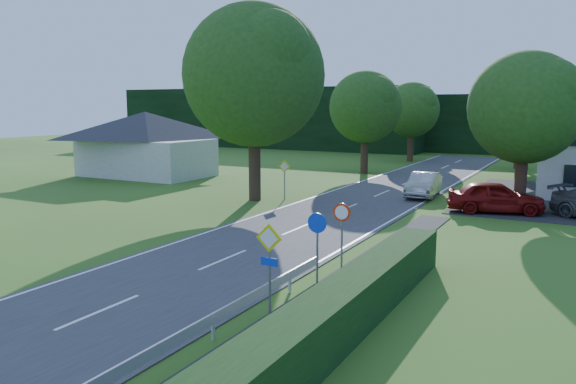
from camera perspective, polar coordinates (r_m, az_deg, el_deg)
The scene contains 23 objects.
road at distance 27.80m, azimuth 2.87°, elevation -2.99°, with size 7.00×80.00×0.04m, color #363638.
line_edge_left at distance 29.31m, azimuth -2.89°, elevation -2.33°, with size 0.12×80.00×0.01m, color white.
line_edge_right at distance 26.60m, azimuth 9.22°, elevation -3.58°, with size 0.12×80.00×0.01m, color white.
line_centre at distance 27.80m, azimuth 2.87°, elevation -2.94°, with size 0.12×80.00×0.01m, color white, non-canonical shape.
tree_main at distance 33.61m, azimuth -3.47°, elevation 8.99°, with size 9.40×9.40×11.64m, color #204514, non-canonical shape.
tree_left_far at distance 47.63m, azimuth 7.82°, elevation 7.02°, with size 7.00×7.00×8.58m, color #204514, non-canonical shape.
tree_right_far at distance 46.86m, azimuth 22.70°, elevation 6.71°, with size 7.40×7.40×9.09m, color #204514, non-canonical shape.
tree_left_back at distance 58.89m, azimuth 12.40°, elevation 6.98°, with size 6.60×6.60×8.07m, color #204514, non-canonical shape.
tree_right_back at distance 54.94m, azimuth 22.45°, elevation 6.14°, with size 6.20×6.20×7.56m, color #204514, non-canonical shape.
tree_right_mid at distance 32.79m, azimuth 22.83°, elevation 5.66°, with size 7.00×7.00×8.58m, color #204514, non-canonical shape.
treeline_left at distance 77.53m, azimuth -2.56°, elevation 7.53°, with size 44.00×6.00×8.00m, color black.
treeline_right at distance 70.74m, azimuth 25.41°, elevation 6.17°, with size 30.00×5.00×7.00m, color black.
bungalow_left at distance 46.98m, azimuth -14.23°, elevation 4.89°, with size 11.00×6.50×5.20m.
streetlight at distance 34.82m, azimuth 22.45°, elevation 6.11°, with size 2.03×0.18×8.00m.
sign_priority_right at distance 15.08m, azimuth -1.92°, elevation -6.18°, with size 0.78×0.09×2.59m.
sign_roundabout at distance 17.69m, azimuth 2.98°, elevation -4.35°, with size 0.64×0.08×2.37m.
sign_speed_limit at distance 19.45m, azimuth 5.49°, elevation -2.89°, with size 0.64×0.11×2.37m.
sign_priority_left at distance 33.93m, azimuth -0.38°, elevation 2.07°, with size 0.78×0.09×2.44m.
moving_car at distance 36.06m, azimuth 13.61°, elevation 0.72°, with size 1.57×4.51×1.49m, color #A7A7AB.
motorcycle at distance 41.99m, azimuth 14.46°, elevation 1.47°, with size 0.67×1.93×1.01m, color black.
parked_car_red at distance 31.76m, azimuth 20.33°, elevation -0.47°, with size 1.99×4.94×1.68m, color maroon.
parked_car_silver_a at distance 41.54m, azimuth 27.16°, elevation 1.06°, with size 1.62×4.64×1.53m, color silver.
parasol at distance 38.66m, azimuth 25.95°, elevation 0.99°, with size 2.17×2.22×1.99m, color red.
Camera 1 is at (11.62, -4.61, 5.69)m, focal length 35.00 mm.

